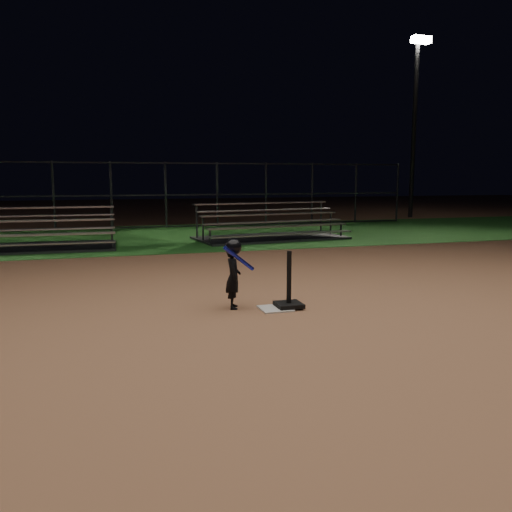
{
  "coord_description": "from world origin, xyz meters",
  "views": [
    {
      "loc": [
        -2.41,
        -7.06,
        1.93
      ],
      "look_at": [
        0.0,
        1.0,
        0.65
      ],
      "focal_mm": 36.53,
      "sensor_mm": 36.0,
      "label": 1
    }
  ],
  "objects": [
    {
      "name": "bleacher_left",
      "position": [
        -4.3,
        7.96,
        0.23
      ],
      "size": [
        4.56,
        2.28,
        1.11
      ],
      "rotation": [
        0.0,
        0.0,
        -0.02
      ],
      "color": "silver",
      "rests_on": "ground"
    },
    {
      "name": "home_plate",
      "position": [
        0.0,
        0.0,
        0.01
      ],
      "size": [
        0.45,
        0.45,
        0.02
      ],
      "primitive_type": "cube",
      "color": "beige",
      "rests_on": "ground"
    },
    {
      "name": "backstop_fence",
      "position": [
        0.0,
        13.0,
        1.25
      ],
      "size": [
        20.08,
        0.08,
        2.5
      ],
      "color": "#38383D",
      "rests_on": "ground"
    },
    {
      "name": "batting_tee",
      "position": [
        0.21,
        0.01,
        0.18
      ],
      "size": [
        0.38,
        0.38,
        0.83
      ],
      "color": "black",
      "rests_on": "home_plate"
    },
    {
      "name": "light_pole_right",
      "position": [
        12.0,
        14.94,
        4.95
      ],
      "size": [
        0.9,
        0.53,
        8.3
      ],
      "color": "#2D2D30",
      "rests_on": "ground"
    },
    {
      "name": "ground",
      "position": [
        0.0,
        0.0,
        0.0
      ],
      "size": [
        80.0,
        80.0,
        0.0
      ],
      "primitive_type": "plane",
      "color": "#936243",
      "rests_on": "ground"
    },
    {
      "name": "child_batter",
      "position": [
        -0.57,
        0.25,
        0.56
      ],
      "size": [
        0.53,
        0.48,
        1.04
      ],
      "rotation": [
        0.0,
        0.0,
        1.39
      ],
      "color": "black",
      "rests_on": "ground"
    },
    {
      "name": "grass_strip",
      "position": [
        0.0,
        10.0,
        0.01
      ],
      "size": [
        60.0,
        8.0,
        0.01
      ],
      "primitive_type": "cube",
      "color": "#1B4C18",
      "rests_on": "ground"
    },
    {
      "name": "bleacher_right",
      "position": [
        2.68,
        8.34,
        0.23
      ],
      "size": [
        4.82,
        2.76,
        1.12
      ],
      "rotation": [
        0.0,
        0.0,
        0.12
      ],
      "color": "#A2A1A6",
      "rests_on": "ground"
    }
  ]
}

